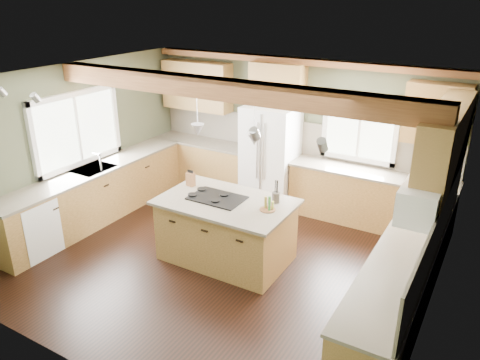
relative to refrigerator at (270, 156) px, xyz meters
The scene contains 37 objects.
floor 2.32m from the refrigerator, 81.95° to the right, with size 5.60×5.60×0.00m, color black.
ceiling 2.73m from the refrigerator, 81.95° to the right, with size 5.60×5.60×0.00m, color silver.
wall_back 0.63m from the refrigerator, 51.71° to the left, with size 5.60×5.60×0.00m, color #484F38.
wall_left 3.30m from the refrigerator, 139.70° to the right, with size 5.00×5.00×0.00m, color #484F38.
wall_right 3.78m from the refrigerator, 34.37° to the right, with size 5.00×5.00×0.00m, color #484F38.
ceiling_beam 2.60m from the refrigerator, 81.66° to the right, with size 5.55×0.26×0.26m, color #562E18.
soffit_trim 1.69m from the refrigerator, 43.03° to the left, with size 5.55×0.20×0.10m, color #562E18.
backsplash_back 0.57m from the refrigerator, 50.58° to the left, with size 5.58×0.03×0.58m, color brown.
backsplash_right 3.73m from the refrigerator, 33.86° to the right, with size 0.03×3.70×0.58m, color brown.
base_cab_back_left 1.56m from the refrigerator, behind, with size 2.02×0.60×0.88m, color brown.
counter_back_left 1.49m from the refrigerator, behind, with size 2.06×0.64×0.04m, color #484134.
base_cab_back_right 1.85m from the refrigerator, ahead, with size 2.62×0.60×0.88m, color brown.
counter_back_right 1.79m from the refrigerator, ahead, with size 2.66×0.64×0.04m, color #484134.
base_cab_left 3.06m from the refrigerator, 136.74° to the right, with size 0.60×3.70×0.88m, color brown.
counter_left 3.02m from the refrigerator, 136.74° to the right, with size 0.64×3.74×0.04m, color #484134.
base_cab_right 3.51m from the refrigerator, 36.47° to the right, with size 0.60×3.70×0.88m, color brown.
counter_right 3.48m from the refrigerator, 36.47° to the right, with size 0.64×3.74×0.04m, color #484134.
upper_cab_back_left 2.00m from the refrigerator, behind, with size 1.40×0.35×0.90m, color brown.
upper_cab_over_fridge 1.27m from the refrigerator, 90.00° to the left, with size 0.96×0.35×0.70m, color brown.
upper_cab_right 3.34m from the refrigerator, 22.64° to the right, with size 0.35×2.20×0.90m, color brown.
upper_cab_back_corner 2.81m from the refrigerator, ahead, with size 0.90×0.35×0.90m, color brown.
window_left 3.30m from the refrigerator, 140.15° to the right, with size 0.04×1.60×1.05m, color white.
window_back 1.63m from the refrigerator, 13.94° to the left, with size 1.10×0.04×1.00m, color white.
sink 3.02m from the refrigerator, 136.74° to the right, with size 0.50×0.65×0.03m, color #262628.
faucet 2.90m from the refrigerator, 134.30° to the right, with size 0.02×0.02×0.28m, color #B2B2B7.
dishwasher 4.05m from the refrigerator, 123.02° to the right, with size 0.60×0.60×0.84m, color white.
oven 4.40m from the refrigerator, 50.38° to the right, with size 0.60×0.72×0.84m, color white.
microwave 3.66m from the refrigerator, 37.00° to the right, with size 0.40×0.70×0.38m, color white.
pendant_left 2.27m from the refrigerator, 92.46° to the right, with size 0.18×0.18×0.16m, color #B2B2B7.
pendant_right 2.40m from the refrigerator, 69.02° to the right, with size 0.18×0.18×0.16m, color #B2B2B7.
refrigerator is the anchor object (origin of this frame).
island 2.13m from the refrigerator, 80.35° to the right, with size 1.74×1.07×0.88m, color brown.
island_top 2.08m from the refrigerator, 80.35° to the right, with size 1.86×1.18×0.04m, color #484134.
cooktop 2.06m from the refrigerator, 84.34° to the right, with size 0.76×0.50×0.02m, color black.
knife_block 1.90m from the refrigerator, 101.99° to the right, with size 0.12×0.09×0.20m, color brown.
utensil_crock 1.99m from the refrigerator, 60.94° to the right, with size 0.11×0.11×0.15m, color #3F3632.
bottle_tray 2.24m from the refrigerator, 64.03° to the right, with size 0.21×0.21×0.20m, color brown, non-canonical shape.
Camera 1 is at (3.20, -4.92, 3.64)m, focal length 35.00 mm.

